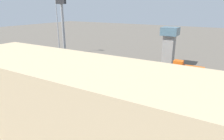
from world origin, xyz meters
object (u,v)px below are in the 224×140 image
train_on_track_1 (119,65)px  train_on_track_0 (186,70)px  light_mast_2 (57,15)px  light_mast_3 (63,24)px  train_on_track_4 (116,79)px  maintenance_shed (81,106)px  light_mast_1 (63,34)px  train_on_track_3 (107,73)px  control_tower (169,44)px

train_on_track_1 → train_on_track_0: size_ratio=9.56×
light_mast_2 → light_mast_3: (-34.05, 31.07, -0.28)m
train_on_track_4 → light_mast_3: light_mast_3 is taller
train_on_track_4 → train_on_track_0: size_ratio=11.98×
train_on_track_0 → maintenance_shed: maintenance_shed is taller
light_mast_1 → light_mast_2: bearing=-42.7°
train_on_track_1 → light_mast_1: 27.19m
train_on_track_3 → light_mast_1: 19.54m
control_tower → light_mast_1: bearing=66.4°
light_mast_2 → control_tower: bearing=-172.3°
train_on_track_0 → maintenance_shed: size_ratio=0.19×
train_on_track_4 → light_mast_2: light_mast_2 is taller
train_on_track_4 → maintenance_shed: bearing=106.8°
train_on_track_1 → light_mast_3: size_ratio=3.38×
train_on_track_0 → train_on_track_3: bearing=35.5°
train_on_track_1 → train_on_track_4: train_on_track_4 is taller
light_mast_1 → control_tower: light_mast_1 is taller
light_mast_1 → train_on_track_3: bearing=-109.5°
light_mast_1 → light_mast_3: light_mast_3 is taller
train_on_track_4 → train_on_track_1: bearing=-65.1°
light_mast_3 → control_tower: light_mast_3 is taller
train_on_track_1 → train_on_track_3: bearing=96.5°
control_tower → train_on_track_1: bearing=48.9°
train_on_track_4 → light_mast_3: (10.72, 7.87, 15.31)m
train_on_track_4 → train_on_track_3: (5.83, -5.00, -0.61)m
train_on_track_1 → train_on_track_0: 22.71m
train_on_track_3 → maintenance_shed: bearing=114.4°
train_on_track_3 → light_mast_3: (4.90, 12.87, 15.93)m
train_on_track_0 → maintenance_shed: 44.66m
light_mast_3 → control_tower: (-16.95, -37.99, -9.34)m
train_on_track_1 → maintenance_shed: bearing=110.1°
maintenance_shed → light_mast_1: bearing=-40.8°
train_on_track_0 → light_mast_3: 41.19m
train_on_track_3 → maintenance_shed: maintenance_shed is taller
train_on_track_4 → light_mast_1: bearing=38.4°
train_on_track_1 → train_on_track_4: (-6.97, 15.00, 0.60)m
light_mast_2 → maintenance_shed: size_ratio=0.56×
train_on_track_4 → maintenance_shed: 25.10m
train_on_track_0 → maintenance_shed: bearing=79.6°
control_tower → train_on_track_4: bearing=78.3°
train_on_track_4 → maintenance_shed: maintenance_shed is taller
train_on_track_0 → light_mast_3: bearing=47.1°
train_on_track_0 → light_mast_1: size_ratio=0.42×
train_on_track_1 → light_mast_2: light_mast_2 is taller
train_on_track_0 → light_mast_1: bearing=47.8°
train_on_track_1 → control_tower: control_tower is taller
train_on_track_1 → train_on_track_3: same height
light_mast_3 → train_on_track_4: bearing=-143.7°
train_on_track_3 → maintenance_shed: (-12.98, 28.67, 4.94)m
train_on_track_0 → light_mast_2: size_ratio=0.35×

